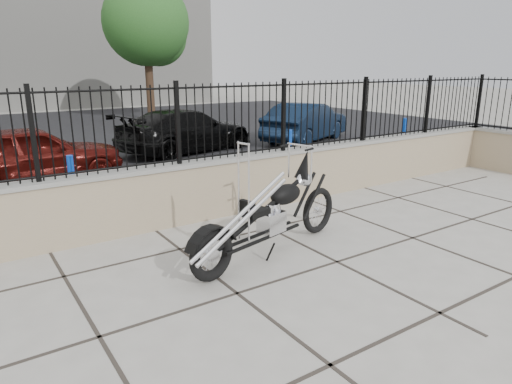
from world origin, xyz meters
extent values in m
plane|color=#99968E|center=(0.00, 0.00, 0.00)|extent=(90.00, 90.00, 0.00)
plane|color=black|center=(0.00, 12.50, 0.00)|extent=(30.00, 30.00, 0.00)
cube|color=gray|center=(0.00, 2.50, 0.48)|extent=(14.00, 0.36, 0.96)
cube|color=black|center=(0.00, 2.50, 1.56)|extent=(14.00, 0.08, 1.20)
cube|color=beige|center=(0.00, 26.50, 4.00)|extent=(22.00, 6.00, 8.00)
imported|color=#470D0A|center=(-2.56, 6.51, 0.62)|extent=(3.77, 1.77, 1.25)
imported|color=black|center=(1.74, 8.05, 0.61)|extent=(4.49, 2.66, 1.22)
imported|color=black|center=(5.77, 7.57, 0.63)|extent=(4.01, 2.76, 1.25)
cylinder|color=blue|center=(-2.25, 4.24, 0.47)|extent=(0.13, 0.13, 0.94)
cylinder|color=#0B1FB3|center=(3.19, 5.10, 0.43)|extent=(0.12, 0.12, 0.86)
cylinder|color=#0B44AF|center=(6.89, 4.56, 0.49)|extent=(0.14, 0.14, 0.97)
cylinder|color=#382619|center=(3.75, 15.95, 1.72)|extent=(0.34, 0.34, 3.44)
sphere|color=#335C22|center=(3.75, 15.95, 4.36)|extent=(3.67, 3.67, 3.67)
camera|label=1|loc=(-3.85, -3.89, 2.44)|focal=32.00mm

